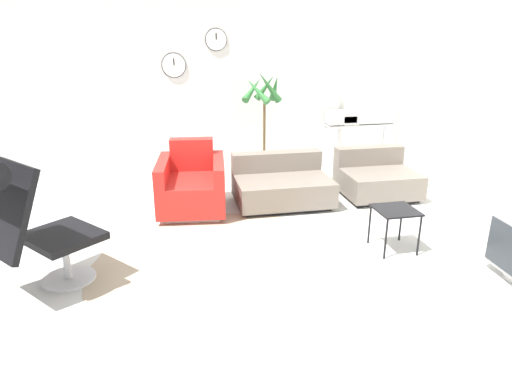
% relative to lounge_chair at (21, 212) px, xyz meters
% --- Properties ---
extents(ground_plane, '(12.00, 12.00, 0.00)m').
position_rel_lounge_chair_xyz_m(ground_plane, '(1.86, 0.33, -0.71)').
color(ground_plane, silver).
extents(wall_back, '(12.00, 0.09, 2.80)m').
position_rel_lounge_chair_xyz_m(wall_back, '(1.86, 3.16, 0.69)').
color(wall_back, silver).
rests_on(wall_back, ground_plane).
extents(round_rug, '(2.55, 2.55, 0.01)m').
position_rel_lounge_chair_xyz_m(round_rug, '(1.62, 0.13, -0.71)').
color(round_rug, tan).
rests_on(round_rug, ground_plane).
extents(lounge_chair, '(1.02, 0.98, 1.19)m').
position_rel_lounge_chair_xyz_m(lounge_chair, '(0.00, 0.00, 0.00)').
color(lounge_chair, '#BCBCC1').
rests_on(lounge_chair, ground_plane).
extents(armchair_red, '(0.86, 0.99, 0.79)m').
position_rel_lounge_chair_xyz_m(armchair_red, '(1.38, 1.61, -0.42)').
color(armchair_red, silver).
rests_on(armchair_red, ground_plane).
extents(couch_low, '(1.14, 0.84, 0.58)m').
position_rel_lounge_chair_xyz_m(couch_low, '(2.47, 1.62, -0.49)').
color(couch_low, black).
rests_on(couch_low, ground_plane).
extents(couch_second, '(0.91, 0.83, 0.58)m').
position_rel_lounge_chair_xyz_m(couch_second, '(3.73, 1.65, -0.49)').
color(couch_second, black).
rests_on(couch_second, ground_plane).
extents(side_table, '(0.38, 0.38, 0.42)m').
position_rel_lounge_chair_xyz_m(side_table, '(3.19, 0.15, -0.35)').
color(side_table, black).
rests_on(side_table, ground_plane).
extents(potted_plant, '(0.55, 0.62, 1.53)m').
position_rel_lounge_chair_xyz_m(potted_plant, '(2.49, 2.68, -0.04)').
color(potted_plant, silver).
rests_on(potted_plant, ground_plane).
extents(shelf_unit, '(1.03, 0.28, 1.70)m').
position_rel_lounge_chair_xyz_m(shelf_unit, '(3.87, 2.90, 0.05)').
color(shelf_unit, '#BCBCC1').
rests_on(shelf_unit, ground_plane).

